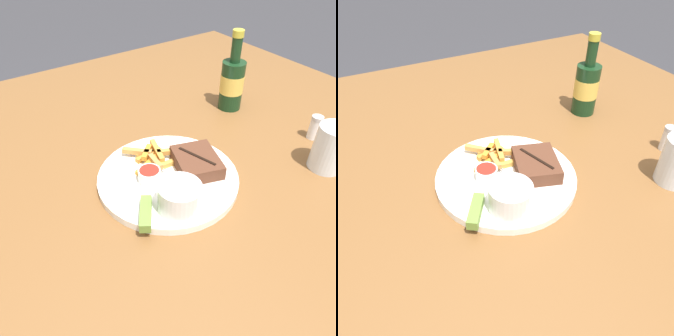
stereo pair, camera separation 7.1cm
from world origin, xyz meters
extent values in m
plane|color=#333338|center=(0.00, 0.00, 0.00)|extent=(12.00, 12.00, 0.00)
cube|color=brown|center=(0.00, 0.00, 0.73)|extent=(1.53, 1.62, 0.04)
cylinder|color=brown|center=(-0.71, 0.75, 0.35)|extent=(0.06, 0.06, 0.71)
cylinder|color=white|center=(0.00, 0.00, 0.75)|extent=(0.31, 0.31, 0.01)
cylinder|color=white|center=(0.00, 0.00, 0.76)|extent=(0.31, 0.31, 0.00)
cube|color=#512D1E|center=(0.02, 0.07, 0.78)|extent=(0.14, 0.12, 0.03)
cube|color=black|center=(0.02, 0.07, 0.80)|extent=(0.10, 0.03, 0.00)
cube|color=#CD833D|center=(-0.09, -0.02, 0.78)|extent=(0.06, 0.06, 0.01)
cube|color=gold|center=(-0.05, 0.04, 0.78)|extent=(0.03, 0.05, 0.01)
cube|color=#BC7C3E|center=(-0.04, -0.01, 0.78)|extent=(0.05, 0.02, 0.01)
cube|color=#CD8735|center=(-0.07, 0.02, 0.78)|extent=(0.08, 0.03, 0.01)
cube|color=orange|center=(-0.08, -0.01, 0.78)|extent=(0.05, 0.05, 0.01)
cube|color=gold|center=(-0.03, 0.02, 0.77)|extent=(0.02, 0.07, 0.01)
cube|color=gold|center=(-0.09, 0.00, 0.77)|extent=(0.02, 0.06, 0.01)
cube|color=orange|center=(-0.05, -0.02, 0.77)|extent=(0.04, 0.08, 0.01)
cube|color=#C77F2E|center=(-0.08, 0.00, 0.77)|extent=(0.02, 0.07, 0.01)
cylinder|color=white|center=(0.10, -0.04, 0.79)|extent=(0.09, 0.09, 0.06)
cylinder|color=beige|center=(0.10, -0.04, 0.82)|extent=(0.08, 0.08, 0.01)
cylinder|color=silver|center=(-0.01, -0.04, 0.78)|extent=(0.05, 0.05, 0.03)
cylinder|color=#B22319|center=(-0.01, -0.04, 0.79)|extent=(0.04, 0.04, 0.01)
cube|color=olive|center=(0.08, -0.11, 0.77)|extent=(0.08, 0.06, 0.02)
cube|color=#B7B7BC|center=(-0.09, -0.02, 0.77)|extent=(0.10, 0.03, 0.00)
cube|color=#B7B7BC|center=(-0.02, -0.01, 0.77)|extent=(0.03, 0.01, 0.00)
cube|color=#B7B7BC|center=(-0.03, -0.01, 0.77)|extent=(0.03, 0.01, 0.00)
cube|color=#B7B7BC|center=(-0.03, 0.00, 0.77)|extent=(0.03, 0.01, 0.00)
cylinder|color=#143319|center=(-0.17, 0.35, 0.82)|extent=(0.07, 0.07, 0.14)
cylinder|color=gold|center=(-0.17, 0.35, 0.82)|extent=(0.07, 0.07, 0.05)
cylinder|color=#143319|center=(-0.17, 0.35, 0.92)|extent=(0.03, 0.03, 0.07)
cylinder|color=gold|center=(-0.17, 0.35, 0.96)|extent=(0.03, 0.03, 0.02)
cylinder|color=silver|center=(0.17, 0.33, 0.80)|extent=(0.08, 0.08, 0.11)
cylinder|color=white|center=(0.08, 0.41, 0.77)|extent=(0.03, 0.03, 0.05)
cylinder|color=#B7B7BC|center=(0.08, 0.41, 0.81)|extent=(0.03, 0.03, 0.01)
camera|label=1|loc=(0.45, -0.32, 1.24)|focal=35.00mm
camera|label=2|loc=(0.49, -0.26, 1.24)|focal=35.00mm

